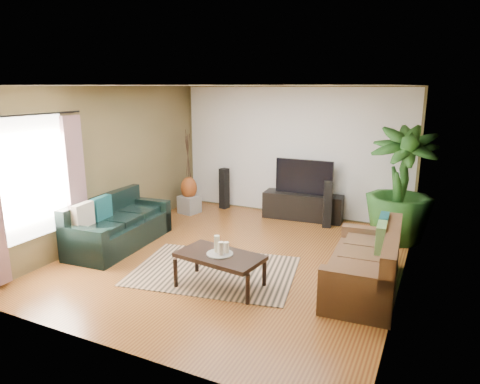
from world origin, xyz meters
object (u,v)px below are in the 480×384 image
Objects in this scene: side_table at (152,214)px; pedestal at (189,204)px; speaker_left at (224,188)px; sofa_left at (120,222)px; television at (304,177)px; vase at (189,188)px; sofa_right at (364,259)px; coffee_table at (220,271)px; speaker_right at (327,204)px; tv_stand at (303,206)px; potted_plant at (400,185)px.

pedestal is at bearing 79.03° from side_table.
sofa_left is at bearing -87.64° from speaker_left.
television reaches higher than vase.
sofa_right reaches higher than side_table.
vase reaches higher than side_table.
speaker_left is at bearing -15.34° from sofa_left.
sofa_left is 2.41m from coffee_table.
speaker_left reaches higher than pedestal.
tv_stand is at bearing 135.88° from speaker_right.
sofa_right is 3.22m from television.
television is (0.08, 3.50, 0.66)m from coffee_table.
speaker_right is 2.39× the size of pedestal.
television reaches higher than coffee_table.
side_table is at bearing -171.80° from speaker_right.
sofa_left and sofa_right have the same top height.
potted_plant reaches higher than television.
side_table is at bearing -100.97° from pedestal.
tv_stand is 3.45× the size of side_table.
sofa_right is at bearing -95.48° from potted_plant.
sofa_right is 3.19m from tv_stand.
potted_plant is (0.21, 2.16, 0.59)m from sofa_right.
speaker_left is at bearing 51.66° from vase.
tv_stand is 1.36× the size of television.
television is 3.16m from side_table.
tv_stand reaches higher than coffee_table.
sofa_left is 1.23× the size of tv_stand.
television is 1.31× the size of speaker_left.
tv_stand is (0.08, 3.50, 0.03)m from coffee_table.
coffee_table reaches higher than pedestal.
tv_stand is at bearing 15.50° from vase.
sofa_left is 1.05× the size of sofa_right.
speaker_right is (2.98, 2.52, 0.03)m from sofa_left.
speaker_right is at bearing -158.64° from sofa_right.
sofa_left is 5.25× the size of pedestal.
pedestal is (-2.28, 2.84, -0.05)m from coffee_table.
sofa_left is 1.72× the size of coffee_table.
sofa_right is 4.99× the size of pedestal.
pedestal is (-2.36, -0.65, -0.70)m from television.
sofa_right is at bearing -62.74° from tv_stand.
television is at bearing 33.79° from side_table.
potted_plant reaches higher than sofa_right.
speaker_left reaches higher than coffee_table.
vase is at bearing 79.03° from side_table.
sofa_right is 4.55m from pedestal.
speaker_left is at bearing 67.14° from side_table.
potted_plant is at bearing 1.53° from pedestal.
pedestal is at bearing -120.31° from sofa_right.
speaker_right reaches higher than coffee_table.
potted_plant reaches higher than vase.
coffee_table is 3.92m from speaker_left.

